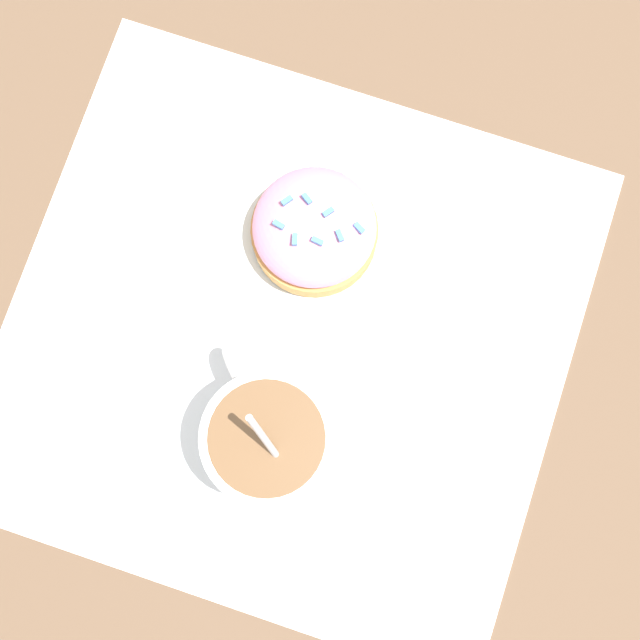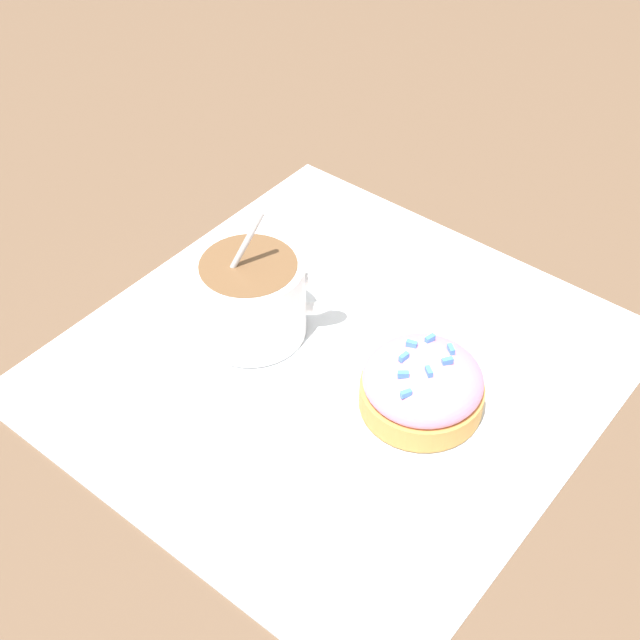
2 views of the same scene
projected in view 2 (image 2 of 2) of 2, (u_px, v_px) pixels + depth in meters
The scene contains 4 objects.
ground_plane at pixel (336, 365), 0.61m from camera, with size 3.00×3.00×0.00m, color brown.
paper_napkin at pixel (336, 363), 0.61m from camera, with size 0.35×0.36×0.00m.
coffee_cup at pixel (252, 295), 0.61m from camera, with size 0.08×0.08×0.10m.
frosted_pastry at pixel (422, 385), 0.57m from camera, with size 0.08×0.08×0.04m.
Camera 2 is at (-0.26, 0.33, 0.44)m, focal length 50.00 mm.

